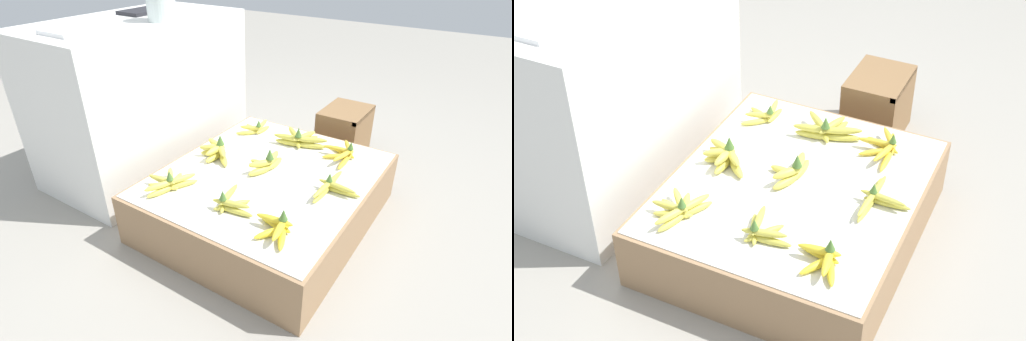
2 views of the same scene
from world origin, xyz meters
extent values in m
plane|color=gray|center=(0.00, 0.00, 0.00)|extent=(10.00, 10.00, 0.00)
cube|color=#997551|center=(0.00, 0.00, 0.12)|extent=(1.00, 0.87, 0.24)
cube|color=silver|center=(0.00, 0.00, 0.24)|extent=(0.97, 0.84, 0.00)
cube|color=white|center=(0.09, 0.84, 0.40)|extent=(1.09, 0.58, 0.80)
cube|color=olive|center=(0.78, -0.05, 0.15)|extent=(0.31, 0.24, 0.29)
cube|color=brown|center=(0.78, -0.16, 0.28)|extent=(0.31, 0.02, 0.02)
ellipsoid|color=yellow|center=(-0.31, -0.22, 0.25)|extent=(0.05, 0.14, 0.03)
ellipsoid|color=yellow|center=(-0.35, -0.23, 0.25)|extent=(0.14, 0.09, 0.03)
ellipsoid|color=yellow|center=(-0.36, -0.28, 0.25)|extent=(0.14, 0.08, 0.03)
ellipsoid|color=yellow|center=(-0.32, -0.22, 0.28)|extent=(0.04, 0.14, 0.03)
ellipsoid|color=yellow|center=(-0.35, -0.26, 0.28)|extent=(0.14, 0.05, 0.03)
cone|color=#4C7533|center=(-0.31, -0.26, 0.31)|extent=(0.03, 0.03, 0.04)
ellipsoid|color=gold|center=(-0.03, -0.28, 0.25)|extent=(0.17, 0.03, 0.02)
ellipsoid|color=gold|center=(0.02, -0.33, 0.25)|extent=(0.03, 0.17, 0.02)
ellipsoid|color=gold|center=(0.07, -0.28, 0.25)|extent=(0.17, 0.04, 0.02)
ellipsoid|color=gold|center=(-0.02, -0.28, 0.27)|extent=(0.17, 0.03, 0.02)
ellipsoid|color=gold|center=(0.02, -0.32, 0.27)|extent=(0.04, 0.17, 0.02)
ellipsoid|color=gold|center=(0.06, -0.28, 0.27)|extent=(0.17, 0.03, 0.02)
cone|color=#4C7533|center=(0.02, -0.28, 0.30)|extent=(0.03, 0.03, 0.04)
ellipsoid|color=gold|center=(0.37, -0.24, 0.25)|extent=(0.15, 0.06, 0.02)
ellipsoid|color=gold|center=(0.35, -0.21, 0.25)|extent=(0.07, 0.15, 0.02)
ellipsoid|color=gold|center=(0.30, -0.20, 0.25)|extent=(0.11, 0.13, 0.02)
ellipsoid|color=gold|center=(0.26, -0.25, 0.25)|extent=(0.15, 0.03, 0.02)
ellipsoid|color=gold|center=(0.37, -0.22, 0.28)|extent=(0.14, 0.10, 0.02)
ellipsoid|color=gold|center=(0.32, -0.19, 0.28)|extent=(0.04, 0.15, 0.02)
ellipsoid|color=gold|center=(0.28, -0.24, 0.28)|extent=(0.15, 0.06, 0.02)
cone|color=#4C7533|center=(0.33, -0.25, 0.31)|extent=(0.03, 0.03, 0.04)
ellipsoid|color=gold|center=(-0.32, -0.05, 0.25)|extent=(0.04, 0.15, 0.02)
ellipsoid|color=gold|center=(-0.29, -0.02, 0.25)|extent=(0.14, 0.10, 0.02)
ellipsoid|color=gold|center=(-0.29, 0.02, 0.25)|extent=(0.15, 0.09, 0.02)
ellipsoid|color=gold|center=(-0.32, -0.03, 0.28)|extent=(0.06, 0.15, 0.02)
ellipsoid|color=gold|center=(-0.27, 0.01, 0.28)|extent=(0.15, 0.05, 0.02)
cone|color=#4C7533|center=(-0.33, 0.00, 0.31)|extent=(0.03, 0.03, 0.04)
ellipsoid|color=#DBCC4C|center=(0.07, 0.01, 0.26)|extent=(0.12, 0.03, 0.03)
ellipsoid|color=#DBCC4C|center=(0.03, 0.06, 0.26)|extent=(0.05, 0.12, 0.03)
ellipsoid|color=#DBCC4C|center=(-0.02, 0.03, 0.26)|extent=(0.12, 0.08, 0.03)
ellipsoid|color=#DBCC4C|center=(0.07, 0.02, 0.29)|extent=(0.12, 0.05, 0.03)
ellipsoid|color=#DBCC4C|center=(-0.01, 0.03, 0.29)|extent=(0.11, 0.09, 0.03)
cone|color=#4C7533|center=(0.02, 0.01, 0.33)|extent=(0.04, 0.04, 0.05)
ellipsoid|color=gold|center=(0.32, -0.05, 0.25)|extent=(0.08, 0.16, 0.03)
ellipsoid|color=gold|center=(0.36, -0.01, 0.25)|extent=(0.16, 0.07, 0.03)
ellipsoid|color=gold|center=(0.33, 0.03, 0.25)|extent=(0.14, 0.12, 0.03)
ellipsoid|color=gold|center=(0.29, 0.05, 0.25)|extent=(0.05, 0.16, 0.03)
ellipsoid|color=gold|center=(0.33, -0.05, 0.28)|extent=(0.09, 0.15, 0.03)
ellipsoid|color=gold|center=(0.35, 0.00, 0.28)|extent=(0.16, 0.07, 0.03)
ellipsoid|color=gold|center=(0.35, 0.06, 0.28)|extent=(0.13, 0.13, 0.03)
ellipsoid|color=gold|center=(0.29, 0.06, 0.28)|extent=(0.06, 0.16, 0.03)
cone|color=#4C7533|center=(0.30, 0.01, 0.32)|extent=(0.03, 0.03, 0.05)
ellipsoid|color=#DBCC4C|center=(-0.29, 0.24, 0.25)|extent=(0.13, 0.09, 0.03)
ellipsoid|color=#DBCC4C|center=(-0.28, 0.28, 0.25)|extent=(0.13, 0.07, 0.03)
ellipsoid|color=#DBCC4C|center=(-0.32, 0.31, 0.25)|extent=(0.07, 0.14, 0.03)
ellipsoid|color=#DBCC4C|center=(-0.34, 0.30, 0.25)|extent=(0.07, 0.13, 0.03)
ellipsoid|color=#DBCC4C|center=(-0.37, 0.28, 0.25)|extent=(0.14, 0.06, 0.03)
ellipsoid|color=#DBCC4C|center=(-0.29, 0.25, 0.28)|extent=(0.13, 0.07, 0.03)
ellipsoid|color=#DBCC4C|center=(-0.29, 0.30, 0.28)|extent=(0.11, 0.11, 0.03)
ellipsoid|color=#DBCC4C|center=(-0.34, 0.31, 0.28)|extent=(0.04, 0.14, 0.03)
ellipsoid|color=#DBCC4C|center=(-0.37, 0.28, 0.28)|extent=(0.13, 0.07, 0.03)
cone|color=#4C7533|center=(-0.33, 0.27, 0.31)|extent=(0.03, 0.03, 0.04)
ellipsoid|color=#DBCC4C|center=(0.03, 0.32, 0.26)|extent=(0.06, 0.12, 0.03)
ellipsoid|color=#DBCC4C|center=(0.00, 0.31, 0.26)|extent=(0.09, 0.12, 0.03)
ellipsoid|color=#DBCC4C|center=(-0.03, 0.28, 0.26)|extent=(0.12, 0.04, 0.03)
ellipsoid|color=#DBCC4C|center=(-0.03, 0.22, 0.26)|extent=(0.10, 0.11, 0.03)
ellipsoid|color=#DBCC4C|center=(0.03, 0.32, 0.29)|extent=(0.07, 0.12, 0.03)
ellipsoid|color=#DBCC4C|center=(-0.01, 0.31, 0.29)|extent=(0.09, 0.12, 0.03)
ellipsoid|color=#DBCC4C|center=(-0.02, 0.28, 0.29)|extent=(0.12, 0.04, 0.03)
ellipsoid|color=#DBCC4C|center=(-0.01, 0.25, 0.29)|extent=(0.10, 0.11, 0.03)
cone|color=#4C7533|center=(0.02, 0.27, 0.33)|extent=(0.04, 0.04, 0.05)
ellipsoid|color=#DBCC4C|center=(0.36, 0.25, 0.25)|extent=(0.11, 0.03, 0.02)
ellipsoid|color=#DBCC4C|center=(0.35, 0.31, 0.25)|extent=(0.07, 0.11, 0.02)
ellipsoid|color=#DBCC4C|center=(0.28, 0.30, 0.25)|extent=(0.09, 0.10, 0.02)
ellipsoid|color=#DBCC4C|center=(0.38, 0.27, 0.27)|extent=(0.12, 0.05, 0.02)
ellipsoid|color=#DBCC4C|center=(0.30, 0.30, 0.27)|extent=(0.06, 0.11, 0.02)
cone|color=#4C7533|center=(0.32, 0.25, 0.30)|extent=(0.03, 0.03, 0.04)
cylinder|color=silver|center=(0.12, 0.67, 0.88)|extent=(0.14, 0.14, 0.15)
cube|color=white|center=(-0.25, 0.79, 0.81)|extent=(0.25, 0.19, 0.02)
cube|color=#232328|center=(0.24, 0.91, 0.81)|extent=(0.26, 0.15, 0.02)
camera|label=1|loc=(-1.30, -0.78, 1.15)|focal=28.00mm
camera|label=2|loc=(-1.83, -0.78, 1.81)|focal=50.00mm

